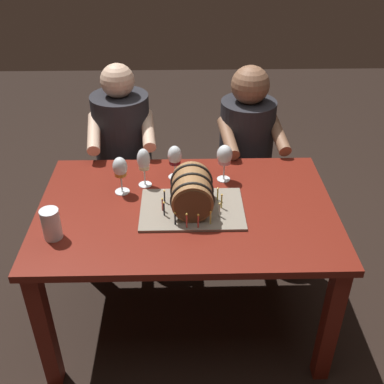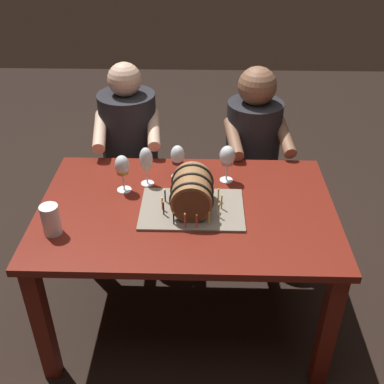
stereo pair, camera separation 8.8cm
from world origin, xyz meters
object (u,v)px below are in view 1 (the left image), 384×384
wine_glass_amber (120,169)px  wine_glass_white (144,161)px  beer_pint (52,225)px  person_seated_left (125,165)px  person_seated_right (245,165)px  wine_glass_red (175,157)px  dining_table (186,224)px  wine_glass_rose (225,156)px  barrel_cake (192,194)px

wine_glass_amber → wine_glass_white: size_ratio=0.94×
beer_pint → person_seated_left: 0.97m
wine_glass_amber → person_seated_right: 0.95m
wine_glass_red → wine_glass_white: bearing=-154.6°
person_seated_left → person_seated_right: (0.73, -0.00, -0.01)m
dining_table → wine_glass_amber: (-0.31, 0.13, 0.23)m
dining_table → wine_glass_white: wine_glass_white is taller
wine_glass_rose → person_seated_left: size_ratio=0.17×
wine_glass_white → person_seated_right: bearing=41.9°
wine_glass_red → beer_pint: wine_glass_red is taller
dining_table → beer_pint: beer_pint is taller
wine_glass_white → person_seated_left: person_seated_left is taller
wine_glass_rose → wine_glass_amber: bearing=-168.4°
wine_glass_rose → person_seated_right: person_seated_right is taller
barrel_cake → wine_glass_amber: barrel_cake is taller
dining_table → wine_glass_rose: size_ratio=7.10×
wine_glass_white → wine_glass_amber: bearing=-150.5°
barrel_cake → person_seated_right: (0.34, 0.73, -0.28)m
dining_table → person_seated_left: person_seated_left is taller
wine_glass_red → person_seated_left: size_ratio=0.15×
wine_glass_white → person_seated_left: 0.63m
dining_table → wine_glass_amber: wine_glass_amber is taller
beer_pint → wine_glass_rose: bearing=30.4°
wine_glass_rose → person_seated_left: (-0.56, 0.47, -0.32)m
dining_table → person_seated_left: size_ratio=1.18×
wine_glass_amber → person_seated_left: person_seated_left is taller
dining_table → wine_glass_white: 0.37m
wine_glass_red → wine_glass_amber: bearing=-152.8°
wine_glass_amber → barrel_cake: bearing=-25.3°
person_seated_left → wine_glass_rose: bearing=-40.0°
wine_glass_amber → person_seated_left: 0.66m
wine_glass_white → person_seated_right: size_ratio=0.18×
wine_glass_amber → wine_glass_white: 0.12m
dining_table → wine_glass_white: bearing=136.3°
dining_table → barrel_cake: size_ratio=2.91×
dining_table → wine_glass_red: bearing=101.4°
wine_glass_rose → wine_glass_white: 0.40m
wine_glass_red → wine_glass_rose: (0.25, -0.03, 0.02)m
barrel_cake → wine_glass_rose: size_ratio=2.44×
wine_glass_amber → person_seated_left: (-0.06, 0.57, -0.32)m
wine_glass_amber → wine_glass_red: (0.26, 0.13, -0.01)m
wine_glass_white → person_seated_right: (0.57, 0.51, -0.33)m
beer_pint → person_seated_left: size_ratio=0.12×
wine_glass_red → person_seated_right: size_ratio=0.16×
wine_glass_white → beer_pint: bearing=-132.2°
barrel_cake → person_seated_right: 0.86m
wine_glass_rose → person_seated_right: 0.60m
wine_glass_amber → person_seated_right: person_seated_right is taller
dining_table → person_seated_left: 0.80m
wine_glass_white → person_seated_right: 0.84m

